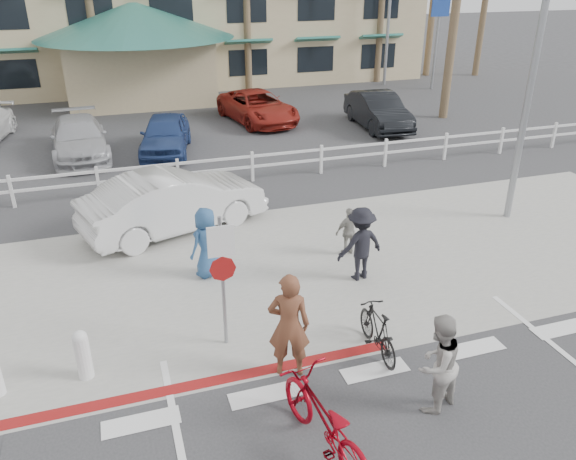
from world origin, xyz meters
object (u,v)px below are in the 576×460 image
object	(u,v)px
sign_post	(223,276)
bike_red	(324,421)
bike_black	(378,331)
car_white_sedan	(174,202)

from	to	relation	value
sign_post	bike_red	bearing A→B (deg)	-75.24
sign_post	bike_black	bearing A→B (deg)	-23.35
bike_red	bike_black	xyz separation A→B (m)	(1.77, 1.88, -0.12)
car_white_sedan	sign_post	bearing A→B (deg)	163.72
bike_black	bike_red	bearing A→B (deg)	48.79
sign_post	bike_black	distance (m)	2.96
car_white_sedan	bike_red	bearing A→B (deg)	168.35
bike_black	car_white_sedan	world-z (taller)	car_white_sedan
bike_red	bike_black	size ratio (longest dim) A/B	1.44
bike_red	car_white_sedan	world-z (taller)	car_white_sedan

